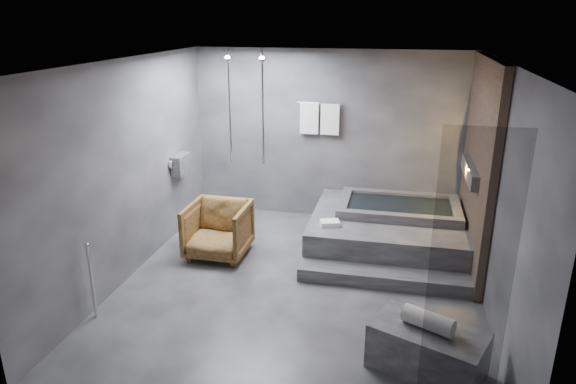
# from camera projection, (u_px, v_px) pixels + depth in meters

# --- Properties ---
(room) EXTENTS (5.00, 5.04, 2.82)m
(room) POSITION_uv_depth(u_px,v_px,m) (336.00, 152.00, 6.17)
(room) COLOR #2C2C2E
(room) RESTS_ON ground
(tub_deck) EXTENTS (2.20, 2.00, 0.50)m
(tub_deck) POSITION_uv_depth(u_px,v_px,m) (387.00, 231.00, 7.64)
(tub_deck) COLOR #313133
(tub_deck) RESTS_ON ground
(tub_step) EXTENTS (2.20, 0.36, 0.18)m
(tub_step) POSITION_uv_depth(u_px,v_px,m) (383.00, 278.00, 6.60)
(tub_step) COLOR #313133
(tub_step) RESTS_ON ground
(concrete_bench) EXTENTS (1.19, 0.94, 0.47)m
(concrete_bench) POSITION_uv_depth(u_px,v_px,m) (427.00, 350.00, 4.94)
(concrete_bench) COLOR #38383A
(concrete_bench) RESTS_ON ground
(driftwood_chair) EXTENTS (0.85, 0.87, 0.78)m
(driftwood_chair) POSITION_uv_depth(u_px,v_px,m) (218.00, 230.00, 7.31)
(driftwood_chair) COLOR #3F270F
(driftwood_chair) RESTS_ON ground
(rolled_towel) EXTENTS (0.52, 0.38, 0.18)m
(rolled_towel) POSITION_uv_depth(u_px,v_px,m) (428.00, 321.00, 4.85)
(rolled_towel) COLOR silver
(rolled_towel) RESTS_ON concrete_bench
(deck_towel) EXTENTS (0.31, 0.26, 0.07)m
(deck_towel) POSITION_uv_depth(u_px,v_px,m) (330.00, 223.00, 7.18)
(deck_towel) COLOR white
(deck_towel) RESTS_ON tub_deck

